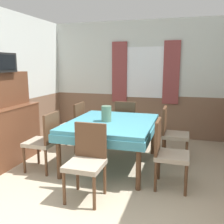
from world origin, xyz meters
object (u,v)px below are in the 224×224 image
at_px(dining_table, 112,127).
at_px(chair_right_far, 172,132).
at_px(chair_left_far, 73,124).
at_px(sideboard, 8,124).
at_px(vase, 106,114).
at_px(chair_head_window, 127,121).
at_px(chair_head_near, 87,158).
at_px(chair_left_near, 45,139).
at_px(chair_right_near, 167,151).

bearing_deg(dining_table, chair_right_far, 28.67).
height_order(chair_left_far, chair_right_far, same).
bearing_deg(chair_left_far, sideboard, 137.64).
bearing_deg(vase, chair_head_window, 86.11).
bearing_deg(chair_right_far, sideboard, -71.91).
relative_size(chair_head_near, chair_left_near, 1.00).
bearing_deg(chair_head_near, sideboard, -22.27).
height_order(chair_right_near, chair_head_window, same).
distance_m(chair_left_far, chair_left_near, 1.02).
height_order(chair_left_far, vase, vase).
distance_m(chair_left_far, vase, 1.08).
bearing_deg(chair_left_far, vase, -122.91).
bearing_deg(chair_right_near, chair_right_far, -180.00).
height_order(chair_left_far, chair_head_near, same).
distance_m(dining_table, vase, 0.24).
bearing_deg(chair_head_window, chair_left_near, -120.65).
relative_size(chair_left_far, chair_right_far, 1.00).
bearing_deg(chair_left_near, vase, -61.51).
bearing_deg(dining_table, sideboard, -168.27).
distance_m(chair_left_near, chair_right_far, 2.12).
bearing_deg(chair_head_window, chair_head_near, -90.00).
distance_m(chair_right_far, vase, 1.20).
relative_size(chair_head_window, sideboard, 0.61).
distance_m(chair_left_far, sideboard, 1.18).
xyz_separation_m(chair_head_near, vase, (-0.08, 1.01, 0.37)).
relative_size(dining_table, chair_head_near, 1.75).
relative_size(chair_head_near, chair_right_far, 1.00).
bearing_deg(chair_right_far, chair_left_far, -90.00).
height_order(dining_table, chair_head_near, chair_head_near).
height_order(chair_left_far, chair_head_window, same).
distance_m(chair_right_near, chair_right_far, 1.02).
distance_m(chair_left_near, sideboard, 0.82).
bearing_deg(sideboard, chair_head_window, 39.51).
xyz_separation_m(chair_head_near, chair_left_near, (-0.93, 0.55, 0.00)).
relative_size(sideboard, vase, 6.02).
height_order(chair_left_far, sideboard, sideboard).
bearing_deg(dining_table, chair_right_near, -28.67).
distance_m(dining_table, chair_left_far, 1.07).
bearing_deg(chair_head_window, chair_right_far, -30.71).
bearing_deg(chair_right_near, chair_left_far, -118.67).
distance_m(chair_left_near, chair_head_window, 1.82).
bearing_deg(sideboard, dining_table, 11.73).
bearing_deg(chair_left_near, dining_table, -61.33).
bearing_deg(chair_head_near, chair_left_near, -30.71).
relative_size(chair_left_far, chair_right_near, 1.00).
relative_size(chair_right_near, chair_left_near, 1.00).
xyz_separation_m(chair_head_near, chair_right_far, (0.93, 1.57, 0.00)).
relative_size(chair_left_far, chair_head_window, 1.00).
xyz_separation_m(chair_head_window, sideboard, (-1.72, -1.42, 0.15)).
relative_size(chair_right_far, vase, 3.67).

